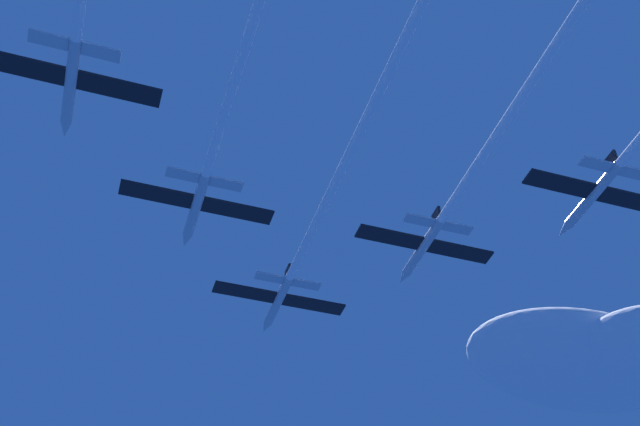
{
  "coord_description": "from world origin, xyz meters",
  "views": [
    {
      "loc": [
        -24.14,
        -93.74,
        -69.41
      ],
      "look_at": [
        -0.26,
        -18.93,
        -0.19
      ],
      "focal_mm": 46.4,
      "sensor_mm": 36.0,
      "label": 1
    }
  ],
  "objects": [
    {
      "name": "jet_left_wing",
      "position": [
        -15.55,
        -40.62,
        -0.74
      ],
      "size": [
        19.16,
        76.45,
        3.17
      ],
      "color": "#B2BAC6"
    },
    {
      "name": "cloud_wispy",
      "position": [
        51.98,
        4.94,
        1.49
      ],
      "size": [
        39.52,
        21.74,
        13.83
      ],
      "primitive_type": "ellipsoid",
      "color": "white"
    },
    {
      "name": "jet_right_wing",
      "position": [
        15.33,
        -38.97,
        0.55
      ],
      "size": [
        19.16,
        73.81,
        3.17
      ],
      "color": "#B2BAC6"
    },
    {
      "name": "jet_lead",
      "position": [
        -0.3,
        -24.12,
        -0.55
      ],
      "size": [
        19.16,
        77.12,
        3.17
      ],
      "color": "#B2BAC6"
    }
  ]
}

